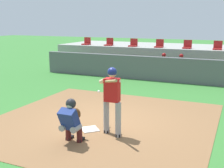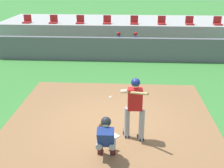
# 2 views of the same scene
# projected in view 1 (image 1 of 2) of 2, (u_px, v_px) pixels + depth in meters

# --- Properties ---
(ground_plane) EXTENTS (80.00, 80.00, 0.00)m
(ground_plane) POSITION_uv_depth(u_px,v_px,m) (103.00, 121.00, 8.69)
(ground_plane) COLOR #387A33
(dirt_infield) EXTENTS (6.40, 6.40, 0.01)m
(dirt_infield) POSITION_uv_depth(u_px,v_px,m) (103.00, 121.00, 8.69)
(dirt_infield) COLOR olive
(dirt_infield) RESTS_ON ground
(home_plate) EXTENTS (0.62, 0.62, 0.02)m
(home_plate) POSITION_uv_depth(u_px,v_px,m) (90.00, 129.00, 7.97)
(home_plate) COLOR white
(home_plate) RESTS_ON dirt_infield
(batter_at_plate) EXTENTS (0.73, 0.73, 1.80)m
(batter_at_plate) POSITION_uv_depth(u_px,v_px,m) (112.00, 97.00, 7.42)
(batter_at_plate) COLOR #99999E
(batter_at_plate) RESTS_ON ground
(catcher_crouched) EXTENTS (0.48, 1.83, 1.13)m
(catcher_crouched) POSITION_uv_depth(u_px,v_px,m) (71.00, 119.00, 7.03)
(catcher_crouched) COLOR gray
(catcher_crouched) RESTS_ON ground
(dugout_wall) EXTENTS (13.00, 0.30, 1.20)m
(dugout_wall) POSITION_uv_depth(u_px,v_px,m) (159.00, 69.00, 14.36)
(dugout_wall) COLOR #59595E
(dugout_wall) RESTS_ON ground
(dugout_bench) EXTENTS (11.80, 0.44, 0.45)m
(dugout_bench) POSITION_uv_depth(u_px,v_px,m) (164.00, 73.00, 15.33)
(dugout_bench) COLOR olive
(dugout_bench) RESTS_ON ground
(dugout_player_0) EXTENTS (0.49, 0.70, 1.30)m
(dugout_player_0) POSITION_uv_depth(u_px,v_px,m) (163.00, 65.00, 15.12)
(dugout_player_0) COLOR #939399
(dugout_player_0) RESTS_ON ground
(dugout_player_1) EXTENTS (0.49, 0.70, 1.30)m
(dugout_player_1) POSITION_uv_depth(u_px,v_px,m) (180.00, 66.00, 14.76)
(dugout_player_1) COLOR #939399
(dugout_player_1) RESTS_ON ground
(stands_platform) EXTENTS (15.00, 4.40, 1.40)m
(stands_platform) POSITION_uv_depth(u_px,v_px,m) (178.00, 57.00, 18.26)
(stands_platform) COLOR #9E9E99
(stands_platform) RESTS_ON ground
(stadium_seat_0) EXTENTS (0.46, 0.46, 0.48)m
(stadium_seat_0) POSITION_uv_depth(u_px,v_px,m) (87.00, 43.00, 18.99)
(stadium_seat_0) COLOR #A51E1E
(stadium_seat_0) RESTS_ON stands_platform
(stadium_seat_1) EXTENTS (0.46, 0.46, 0.48)m
(stadium_seat_1) POSITION_uv_depth(u_px,v_px,m) (109.00, 43.00, 18.34)
(stadium_seat_1) COLOR #A51E1E
(stadium_seat_1) RESTS_ON stands_platform
(stadium_seat_2) EXTENTS (0.46, 0.46, 0.48)m
(stadium_seat_2) POSITION_uv_depth(u_px,v_px,m) (133.00, 44.00, 17.70)
(stadium_seat_2) COLOR #A51E1E
(stadium_seat_2) RESTS_ON stands_platform
(stadium_seat_3) EXTENTS (0.46, 0.46, 0.48)m
(stadium_seat_3) POSITION_uv_depth(u_px,v_px,m) (159.00, 45.00, 17.05)
(stadium_seat_3) COLOR #A51E1E
(stadium_seat_3) RESTS_ON stands_platform
(stadium_seat_4) EXTENTS (0.46, 0.46, 0.48)m
(stadium_seat_4) POSITION_uv_depth(u_px,v_px,m) (187.00, 46.00, 16.41)
(stadium_seat_4) COLOR #A51E1E
(stadium_seat_4) RESTS_ON stands_platform
(stadium_seat_5) EXTENTS (0.46, 0.46, 0.48)m
(stadium_seat_5) POSITION_uv_depth(u_px,v_px,m) (218.00, 47.00, 15.76)
(stadium_seat_5) COLOR #A51E1E
(stadium_seat_5) RESTS_ON stands_platform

